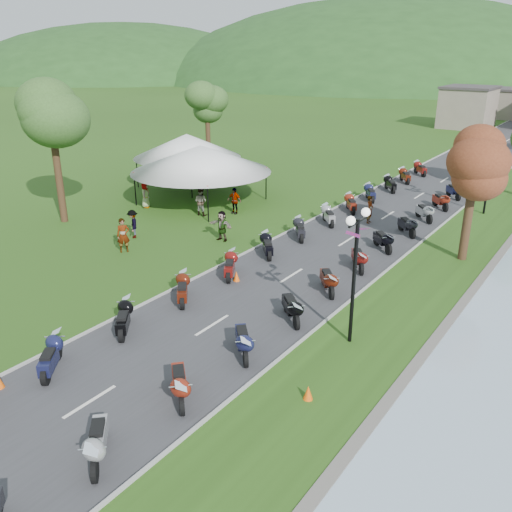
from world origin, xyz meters
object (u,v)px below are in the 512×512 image
Objects in this scene: vendor_tent_main at (201,174)px; pedestrian_c at (134,238)px; pedestrian_a at (125,252)px; pedestrian_b at (201,215)px.

pedestrian_c is (1.61, -8.00, -2.00)m from vendor_tent_main.
pedestrian_a reaches higher than pedestrian_b.
pedestrian_b is 1.10× the size of pedestrian_c.
pedestrian_c is (-1.29, 1.88, 0.00)m from pedestrian_a.
pedestrian_a is 2.28m from pedestrian_c.
pedestrian_a is 1.03× the size of pedestrian_b.
pedestrian_c is (-0.30, -5.61, 0.00)m from pedestrian_b.
vendor_tent_main is 3.94× the size of pedestrian_c.
pedestrian_b is at bearing 128.61° from pedestrian_c.
vendor_tent_main is at bearing 56.02° from pedestrian_a.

